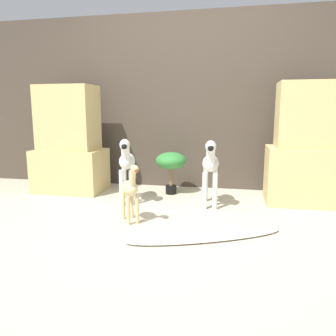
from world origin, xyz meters
TOP-DOWN VIEW (x-y plane):
  - ground_plane at (0.00, 0.00)m, footprint 14.00×14.00m
  - wall_back at (0.00, 1.59)m, footprint 6.40×0.08m
  - rock_pillar_left at (-1.38, 1.05)m, footprint 0.83×0.54m
  - rock_pillar_right at (1.38, 1.05)m, footprint 0.83×0.54m
  - zebra_right at (0.38, 0.71)m, footprint 0.20×0.57m
  - zebra_left at (-0.52, 0.68)m, footprint 0.27×0.57m
  - giraffe_figurine at (-0.28, 0.07)m, footprint 0.27×0.34m
  - potted_palm_front at (-0.12, 1.15)m, footprint 0.37×0.37m
  - surfboard at (0.40, -0.17)m, footprint 1.28×0.79m

SIDE VIEW (x-z plane):
  - ground_plane at x=0.00m, z-range 0.00..0.00m
  - surfboard at x=0.40m, z-range -0.02..0.05m
  - giraffe_figurine at x=-0.28m, z-range 0.03..0.58m
  - potted_palm_front at x=-0.12m, z-range 0.13..0.64m
  - zebra_right at x=0.38m, z-range 0.08..0.79m
  - zebra_left at x=-0.52m, z-range 0.08..0.79m
  - rock_pillar_right at x=1.38m, z-range -0.07..1.22m
  - rock_pillar_left at x=-1.38m, z-range -0.07..1.23m
  - wall_back at x=0.00m, z-range 0.00..2.20m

